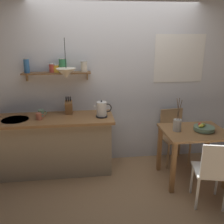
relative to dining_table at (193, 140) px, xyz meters
name	(u,v)px	position (x,y,z in m)	size (l,w,h in m)	color
ground_plane	(121,177)	(-1.01, 0.15, -0.62)	(14.00, 14.00, 0.00)	#A87F56
back_wall	(128,80)	(-0.80, 0.80, 0.73)	(6.80, 0.11, 2.70)	silver
kitchen_counter	(53,144)	(-2.01, 0.47, -0.18)	(1.83, 0.63, 0.88)	tan
wall_shelf	(58,69)	(-1.88, 0.64, 0.94)	(0.99, 0.20, 0.34)	brown
dining_table	(193,140)	(0.00, 0.00, 0.00)	(0.87, 0.68, 0.76)	#9E6B3D
dining_chair_near	(212,170)	(-0.03, -0.60, -0.13)	(0.46, 0.47, 0.87)	white
dining_chair_far	(173,133)	(-0.07, 0.57, -0.13)	(0.47, 0.44, 0.88)	tan
fruit_bowl	(204,128)	(0.12, -0.03, 0.18)	(0.28, 0.28, 0.11)	slate
twig_vase	(177,125)	(-0.25, 0.02, 0.23)	(0.11, 0.11, 0.47)	#B7B2A8
electric_kettle	(102,109)	(-1.26, 0.40, 0.37)	(0.26, 0.17, 0.25)	black
knife_block	(69,107)	(-1.75, 0.60, 0.37)	(0.11, 0.16, 0.28)	#9E6B3D
coffee_mug_by_sink	(39,116)	(-2.16, 0.39, 0.31)	(0.12, 0.08, 0.10)	#C6664C
coffee_mug_spare	(41,113)	(-2.15, 0.53, 0.31)	(0.13, 0.08, 0.10)	slate
pendant_lamp	(66,73)	(-1.74, 0.38, 0.92)	(0.28, 0.28, 0.52)	black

